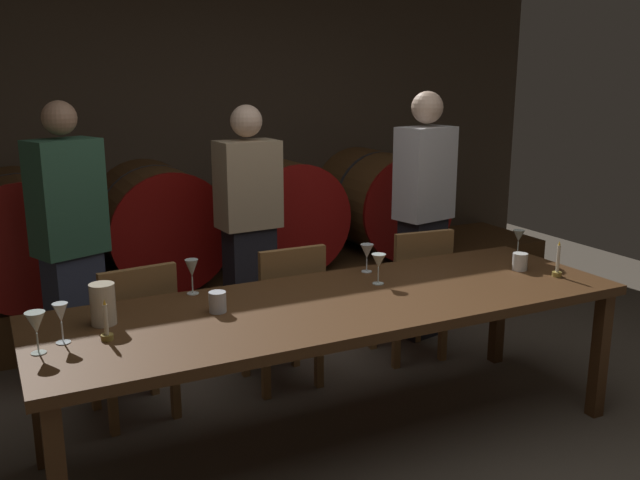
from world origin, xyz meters
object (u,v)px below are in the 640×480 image
Objects in this scene: wine_glass_center_right at (379,262)px; guest_left at (71,246)px; candle_right at (557,267)px; guest_center at (249,232)px; wine_barrel_center_right at (275,211)px; wine_glass_far_right at (519,237)px; cup_right at (520,262)px; wine_barrel_far_left at (21,235)px; cup_left at (218,302)px; pitcher at (103,304)px; guest_right at (423,214)px; wine_glass_right at (367,252)px; chair_right at (414,287)px; wine_glass_far_left at (36,324)px; wine_barrel_far_right at (379,201)px; dining_table at (339,311)px; wine_glass_left at (61,314)px; wine_glass_center_left at (192,269)px; wine_barrel_center_left at (157,222)px; chair_left at (135,334)px; chair_center at (286,309)px; candle_left at (107,329)px.

guest_left is at bearing 141.64° from wine_glass_center_right.
guest_center is at bearing 132.26° from candle_right.
wine_barrel_center_right is 2.01m from wine_glass_center_right.
wine_glass_far_right is 1.56× the size of cup_right.
candle_right is (2.56, -2.31, 0.04)m from wine_barrel_far_left.
pitcher is at bearing 171.55° from cup_left.
wine_barrel_center_right is 0.56× the size of guest_right.
wine_barrel_center_right is at bearing 83.83° from wine_glass_right.
chair_right is 2.10m from pitcher.
candle_right is (0.05, -1.20, -0.08)m from guest_right.
candle_right is at bearing -2.87° from wine_glass_far_left.
wine_barrel_far_right is at bearing 36.81° from wine_glass_far_left.
wine_glass_left is at bearing 178.98° from dining_table.
cup_right is (2.46, -2.12, 0.03)m from wine_barrel_far_left.
candle_right is 2.54m from wine_glass_left.
guest_left is at bearing 81.10° from wine_glass_left.
wine_glass_far_left is 0.89m from wine_glass_center_left.
wine_glass_center_right is at bearing -1.38° from pitcher.
wine_barrel_center_left reaches higher than wine_glass_far_right.
candle_right is at bearing 126.18° from guest_left.
chair_left reaches higher than cup_left.
guest_center reaches higher than chair_center.
guest_center reaches higher than wine_barrel_center_left.
dining_table is at bearing -179.61° from cup_right.
pitcher is at bearing 38.22° from wine_glass_left.
wine_glass_center_left is 0.96m from wine_glass_center_right.
wine_glass_far_left is (-0.27, -0.02, 0.08)m from candle_left.
wine_glass_center_left is 1.10× the size of wine_glass_center_right.
wine_glass_left is 2.68m from wine_glass_far_right.
wine_barrel_far_left is at bearing -79.96° from chair_left.
wine_glass_center_right reaches higher than dining_table.
guest_right is 2.80m from wine_glass_far_left.
wine_barrel_far_right is 2.11m from chair_center.
dining_table is (0.38, -2.13, -0.07)m from wine_barrel_center_left.
candle_right reaches higher than pitcher.
chair_center is 5.12× the size of wine_glass_left.
wine_barrel_center_left reaches higher than wine_glass_left.
cup_right is at bearing 128.68° from guest_left.
wine_barrel_far_left is 1.09× the size of chair_right.
guest_left is at bearing -128.63° from wine_barrel_center_left.
wine_barrel_far_right is 5.88× the size of wine_glass_center_right.
wine_barrel_center_right reaches higher than chair_right.
wine_glass_center_left is at bearing -124.43° from wine_barrel_center_right.
pitcher is 1.04× the size of wine_glass_center_left.
wine_glass_far_right reaches higher than cup_left.
wine_barrel_center_right is 1.09× the size of chair_left.
candle_left is at bearing 66.44° from guest_left.
wine_barrel_center_left is 5.57× the size of wine_glass_left.
wine_glass_far_right is (-0.14, -1.85, 0.09)m from wine_barrel_far_right.
chair_right reaches higher than cup_left.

